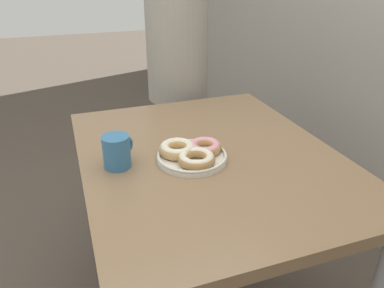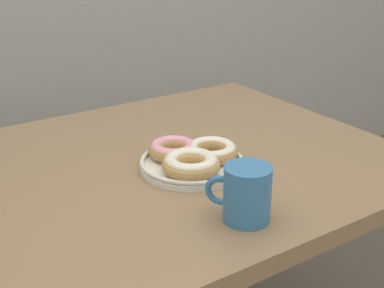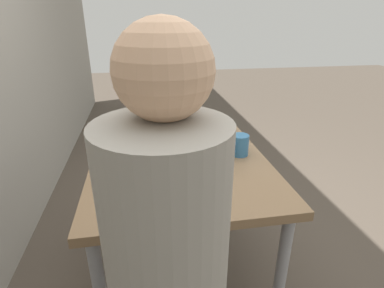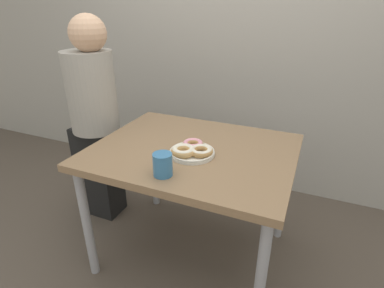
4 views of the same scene
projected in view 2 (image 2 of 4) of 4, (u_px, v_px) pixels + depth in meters
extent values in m
cube|color=#846647|center=(167.00, 168.00, 1.26)|extent=(1.08, 0.87, 0.04)
cylinder|color=#99999E|center=(228.00, 194.00, 1.94)|extent=(0.05, 0.05, 0.71)
cylinder|color=silver|center=(192.00, 166.00, 1.21)|extent=(0.24, 0.24, 0.01)
torus|color=silver|center=(192.00, 161.00, 1.20)|extent=(0.24, 0.24, 0.01)
torus|color=#B2844C|center=(211.00, 151.00, 1.22)|extent=(0.16, 0.16, 0.03)
torus|color=silver|center=(211.00, 149.00, 1.22)|extent=(0.15, 0.15, 0.03)
torus|color=#B2844C|center=(173.00, 150.00, 1.23)|extent=(0.16, 0.16, 0.03)
torus|color=pink|center=(173.00, 147.00, 1.23)|extent=(0.15, 0.15, 0.03)
torus|color=tan|center=(190.00, 164.00, 1.15)|extent=(0.13, 0.13, 0.04)
torus|color=silver|center=(190.00, 162.00, 1.15)|extent=(0.12, 0.12, 0.03)
cylinder|color=teal|center=(247.00, 194.00, 0.98)|extent=(0.09, 0.09, 0.11)
cylinder|color=#382114|center=(248.00, 170.00, 0.96)|extent=(0.07, 0.07, 0.00)
torus|color=teal|center=(221.00, 190.00, 0.99)|extent=(0.05, 0.05, 0.06)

